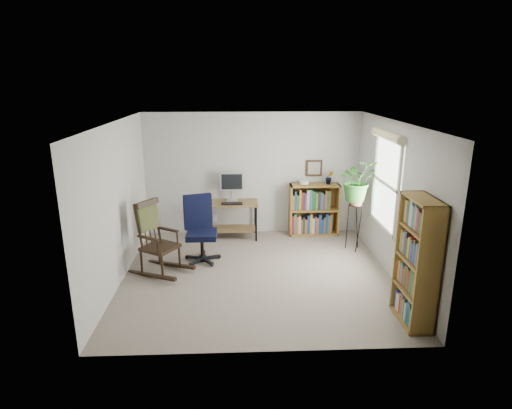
{
  "coord_description": "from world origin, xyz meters",
  "views": [
    {
      "loc": [
        -0.29,
        -6.21,
        3.01
      ],
      "look_at": [
        0.0,
        0.4,
        1.05
      ],
      "focal_mm": 30.0,
      "sensor_mm": 36.0,
      "label": 1
    }
  ],
  "objects_px": {
    "desk": "(232,220)",
    "rocking_chair": "(160,238)",
    "low_bookshelf": "(314,209)",
    "tall_bookshelf": "(417,262)",
    "office_chair": "(201,229)"
  },
  "relations": [
    {
      "from": "desk",
      "to": "low_bookshelf",
      "type": "xyz_separation_m",
      "value": [
        1.62,
        0.12,
        0.16
      ]
    },
    {
      "from": "tall_bookshelf",
      "to": "rocking_chair",
      "type": "bearing_deg",
      "value": 155.4
    },
    {
      "from": "office_chair",
      "to": "tall_bookshelf",
      "type": "bearing_deg",
      "value": -53.21
    },
    {
      "from": "office_chair",
      "to": "rocking_chair",
      "type": "bearing_deg",
      "value": -164.11
    },
    {
      "from": "rocking_chair",
      "to": "tall_bookshelf",
      "type": "distance_m",
      "value": 3.8
    },
    {
      "from": "office_chair",
      "to": "low_bookshelf",
      "type": "xyz_separation_m",
      "value": [
        2.12,
        1.24,
        -0.06
      ]
    },
    {
      "from": "low_bookshelf",
      "to": "tall_bookshelf",
      "type": "distance_m",
      "value": 3.33
    },
    {
      "from": "desk",
      "to": "tall_bookshelf",
      "type": "distance_m",
      "value": 3.92
    },
    {
      "from": "desk",
      "to": "low_bookshelf",
      "type": "distance_m",
      "value": 1.63
    },
    {
      "from": "office_chair",
      "to": "tall_bookshelf",
      "type": "relative_size",
      "value": 0.7
    },
    {
      "from": "office_chair",
      "to": "low_bookshelf",
      "type": "height_order",
      "value": "office_chair"
    },
    {
      "from": "desk",
      "to": "rocking_chair",
      "type": "relative_size",
      "value": 0.83
    },
    {
      "from": "desk",
      "to": "tall_bookshelf",
      "type": "bearing_deg",
      "value": -53.31
    },
    {
      "from": "office_chair",
      "to": "desk",
      "type": "bearing_deg",
      "value": 47.88
    },
    {
      "from": "low_bookshelf",
      "to": "tall_bookshelf",
      "type": "xyz_separation_m",
      "value": [
        0.71,
        -3.24,
        0.31
      ]
    }
  ]
}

